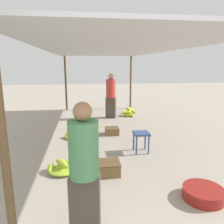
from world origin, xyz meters
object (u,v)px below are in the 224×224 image
object	(u,v)px
banana_pile_left_0	(63,168)
banana_pile_right_0	(128,113)
banana_pile_left_1	(72,136)
crate_mid	(112,131)
banana_pile_right_1	(130,111)
vendor_foreground	(84,169)
stool	(141,136)
banana_pile_left_2	(81,124)
crate_near	(109,168)
shopper_walking_mid	(111,95)
basin_black	(203,194)

from	to	relation	value
banana_pile_left_0	banana_pile_right_0	world-z (taller)	banana_pile_left_0
banana_pile_left_1	crate_mid	xyz separation A→B (m)	(1.10, 0.21, 0.03)
crate_mid	banana_pile_right_1	bearing A→B (deg)	67.01
vendor_foreground	banana_pile_left_1	xyz separation A→B (m)	(-0.31, 3.37, -0.74)
banana_pile_right_1	crate_mid	size ratio (longest dim) A/B	1.22
stool	crate_mid	distance (m)	1.45
banana_pile_left_2	banana_pile_right_1	xyz separation A→B (m)	(1.94, 1.66, 0.00)
stool	banana_pile_left_2	size ratio (longest dim) A/B	0.84
banana_pile_left_2	banana_pile_right_0	xyz separation A→B (m)	(1.74, 1.17, 0.02)
crate_mid	stool	bearing A→B (deg)	-70.54
banana_pile_left_1	crate_near	distance (m)	2.17
banana_pile_right_0	banana_pile_right_1	world-z (taller)	banana_pile_right_1
banana_pile_left_2	crate_mid	xyz separation A→B (m)	(0.85, -0.90, 0.00)
stool	banana_pile_left_2	world-z (taller)	stool
banana_pile_left_1	banana_pile_left_0	bearing A→B (deg)	-92.32
stool	banana_pile_left_0	world-z (taller)	stool
banana_pile_right_0	shopper_walking_mid	bearing A→B (deg)	-168.48
basin_black	crate_mid	xyz separation A→B (m)	(-0.92, 3.16, 0.01)
basin_black	banana_pile_left_2	distance (m)	4.43
crate_near	basin_black	bearing A→B (deg)	-35.70
shopper_walking_mid	basin_black	bearing A→B (deg)	-82.11
basin_black	banana_pile_left_0	xyz separation A→B (m)	(-2.10, 1.10, 0.00)
stool	vendor_foreground	bearing A→B (deg)	-119.40
banana_pile_right_0	shopper_walking_mid	distance (m)	1.00
banana_pile_left_2	banana_pile_right_0	size ratio (longest dim) A/B	1.10
stool	banana_pile_right_0	xyz separation A→B (m)	(0.41, 3.41, -0.26)
shopper_walking_mid	banana_pile_right_0	bearing A→B (deg)	11.52
banana_pile_left_2	shopper_walking_mid	distance (m)	1.67
banana_pile_left_1	shopper_walking_mid	bearing A→B (deg)	58.47
crate_near	banana_pile_left_0	bearing A→B (deg)	167.28
basin_black	banana_pile_left_0	distance (m)	2.37
banana_pile_right_0	crate_near	size ratio (longest dim) A/B	1.29
banana_pile_left_0	crate_mid	xyz separation A→B (m)	(1.18, 2.06, 0.01)
banana_pile_left_0	banana_pile_right_0	distance (m)	4.62
banana_pile_right_0	crate_mid	distance (m)	2.26
crate_mid	shopper_walking_mid	distance (m)	2.09
banana_pile_left_1	shopper_walking_mid	size ratio (longest dim) A/B	0.27
basin_black	banana_pile_right_0	xyz separation A→B (m)	(-0.04, 5.24, 0.02)
banana_pile_right_0	crate_mid	size ratio (longest dim) A/B	1.31
banana_pile_right_0	crate_mid	world-z (taller)	banana_pile_right_0
basin_black	banana_pile_right_0	bearing A→B (deg)	90.38
crate_near	crate_mid	world-z (taller)	crate_near
vendor_foreground	banana_pile_left_0	bearing A→B (deg)	104.24
vendor_foreground	shopper_walking_mid	xyz separation A→B (m)	(1.01, 5.52, 0.03)
crate_mid	banana_pile_left_0	bearing A→B (deg)	-119.72
vendor_foreground	stool	size ratio (longest dim) A/B	3.41
vendor_foreground	stool	xyz separation A→B (m)	(1.26, 2.24, -0.44)
banana_pile_left_0	crate_near	world-z (taller)	banana_pile_left_0
banana_pile_right_0	banana_pile_left_2	bearing A→B (deg)	-146.04
banana_pile_left_2	crate_mid	bearing A→B (deg)	-46.53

